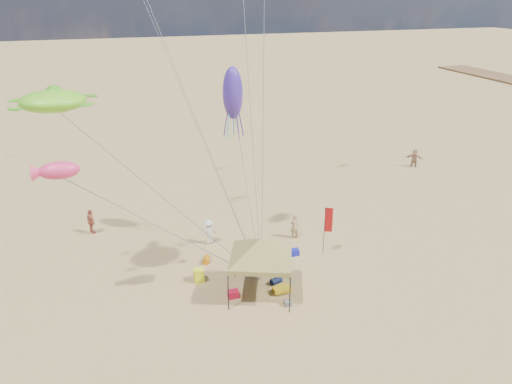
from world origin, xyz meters
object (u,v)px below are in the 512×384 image
at_px(cooler_red, 233,294).
at_px(person_far_a, 91,221).
at_px(person_near_a, 294,226).
at_px(feather_flag, 328,223).
at_px(person_near_b, 279,256).
at_px(chair_green, 279,265).
at_px(beach_cart, 282,289).
at_px(cooler_blue, 294,252).
at_px(chair_yellow, 199,275).
at_px(person_far_c, 414,158).
at_px(canopy_tent, 261,241).
at_px(person_near_c, 209,232).

distance_m(cooler_red, person_far_a, 11.54).
bearing_deg(person_near_a, cooler_red, 32.87).
bearing_deg(feather_flag, person_near_b, -165.37).
relative_size(cooler_red, chair_green, 0.77).
bearing_deg(cooler_red, beach_cart, -8.28).
xyz_separation_m(cooler_blue, chair_green, (-1.41, -1.29, 0.16)).
bearing_deg(cooler_red, person_far_a, 125.09).
relative_size(chair_green, chair_yellow, 1.00).
height_order(chair_yellow, person_far_c, person_far_c).
xyz_separation_m(cooler_blue, beach_cart, (-1.98, -3.31, 0.01)).
relative_size(feather_flag, person_far_c, 1.88).
height_order(cooler_red, chair_green, chair_green).
xyz_separation_m(cooler_red, chair_green, (3.05, 1.66, 0.16)).
bearing_deg(chair_green, canopy_tent, -132.94).
distance_m(chair_green, chair_yellow, 4.39).
bearing_deg(person_far_c, person_near_b, -107.36).
height_order(chair_green, person_far_c, person_far_c).
height_order(beach_cart, person_far_a, person_far_a).
distance_m(person_near_a, person_near_c, 5.24).
relative_size(person_near_a, person_near_b, 0.91).
distance_m(person_near_a, person_far_a, 12.71).
height_order(beach_cart, person_far_c, person_far_c).
bearing_deg(cooler_blue, chair_yellow, -170.26).
distance_m(chair_green, person_near_c, 5.13).
bearing_deg(person_near_a, person_far_c, -159.06).
xyz_separation_m(cooler_blue, person_near_c, (-4.36, 2.88, 0.59)).
height_order(feather_flag, chair_yellow, feather_flag).
bearing_deg(feather_flag, beach_cart, -142.59).
bearing_deg(person_near_c, cooler_blue, 136.66).
bearing_deg(person_near_c, person_near_b, 115.79).
relative_size(cooler_red, cooler_blue, 1.00).
height_order(canopy_tent, cooler_blue, canopy_tent).
relative_size(chair_green, person_near_c, 0.45).
height_order(person_near_b, person_near_c, person_near_b).
bearing_deg(person_far_c, chair_green, -107.23).
distance_m(feather_flag, cooler_blue, 2.61).
bearing_deg(chair_green, person_near_a, 56.02).
bearing_deg(person_near_a, chair_yellow, 14.03).
bearing_deg(person_far_a, cooler_blue, -144.60).
distance_m(beach_cart, person_near_b, 2.26).
height_order(feather_flag, person_far_a, feather_flag).
height_order(chair_yellow, person_far_a, person_far_a).
relative_size(person_near_a, person_far_c, 1.01).
relative_size(chair_yellow, person_far_a, 0.43).
bearing_deg(person_near_a, person_near_c, -20.08).
bearing_deg(beach_cart, cooler_red, 171.72).
distance_m(canopy_tent, person_near_b, 3.25).
distance_m(cooler_red, person_near_b, 3.57).
distance_m(feather_flag, chair_green, 3.75).
height_order(person_near_c, person_far_c, person_far_c).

